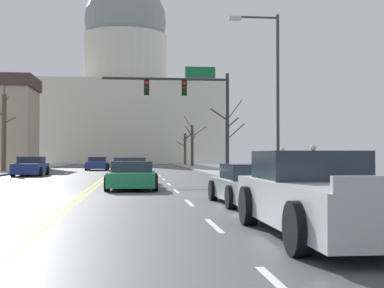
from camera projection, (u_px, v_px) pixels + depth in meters
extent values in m
cube|color=#4A4A50|center=(82.00, 196.00, 19.13)|extent=(14.00, 180.00, 0.06)
cube|color=yellow|center=(79.00, 195.00, 19.12)|extent=(0.10, 176.40, 0.00)
cube|color=yellow|center=(86.00, 195.00, 19.15)|extent=(0.10, 176.40, 0.00)
cube|color=silver|center=(282.00, 288.00, 5.87)|extent=(0.12, 2.20, 0.00)
cube|color=silver|center=(214.00, 225.00, 11.04)|extent=(0.12, 2.20, 0.00)
cube|color=silver|center=(189.00, 203.00, 16.21)|extent=(0.12, 2.20, 0.00)
cube|color=silver|center=(176.00, 191.00, 21.38)|extent=(0.12, 2.20, 0.00)
cube|color=silver|center=(169.00, 184.00, 26.55)|extent=(0.12, 2.20, 0.00)
cube|color=silver|center=(163.00, 179.00, 31.73)|extent=(0.12, 2.20, 0.00)
cube|color=silver|center=(160.00, 176.00, 36.90)|extent=(0.12, 2.20, 0.00)
cube|color=silver|center=(157.00, 173.00, 42.07)|extent=(0.12, 2.20, 0.00)
cube|color=silver|center=(155.00, 171.00, 47.24)|extent=(0.12, 2.20, 0.00)
cube|color=silver|center=(153.00, 169.00, 52.41)|extent=(0.12, 2.20, 0.00)
cube|color=silver|center=(151.00, 168.00, 57.58)|extent=(0.12, 2.20, 0.00)
cube|color=silver|center=(150.00, 167.00, 62.75)|extent=(0.12, 2.20, 0.00)
cube|color=silver|center=(149.00, 166.00, 67.93)|extent=(0.12, 2.20, 0.00)
cube|color=silver|center=(148.00, 165.00, 73.10)|extent=(0.12, 2.20, 0.00)
cube|color=silver|center=(147.00, 165.00, 78.27)|extent=(0.12, 2.20, 0.00)
cube|color=silver|center=(147.00, 164.00, 83.44)|extent=(0.12, 2.20, 0.00)
cube|color=silver|center=(23.00, 185.00, 25.83)|extent=(0.12, 2.20, 0.00)
cube|color=silver|center=(42.00, 180.00, 31.01)|extent=(0.12, 2.20, 0.00)
cube|color=silver|center=(56.00, 176.00, 36.18)|extent=(0.12, 2.20, 0.00)
cube|color=silver|center=(66.00, 173.00, 41.35)|extent=(0.12, 2.20, 0.00)
cube|color=silver|center=(74.00, 171.00, 46.52)|extent=(0.12, 2.20, 0.00)
cube|color=silver|center=(80.00, 170.00, 51.69)|extent=(0.12, 2.20, 0.00)
cube|color=silver|center=(85.00, 168.00, 56.86)|extent=(0.12, 2.20, 0.00)
cube|color=silver|center=(89.00, 167.00, 62.04)|extent=(0.12, 2.20, 0.00)
cube|color=silver|center=(93.00, 166.00, 67.21)|extent=(0.12, 2.20, 0.00)
cube|color=silver|center=(96.00, 165.00, 72.38)|extent=(0.12, 2.20, 0.00)
cube|color=silver|center=(99.00, 165.00, 77.55)|extent=(0.12, 2.20, 0.00)
cube|color=silver|center=(101.00, 164.00, 82.72)|extent=(0.12, 2.20, 0.00)
cube|color=gray|center=(314.00, 192.00, 20.01)|extent=(3.00, 180.00, 0.14)
cylinder|color=#28282D|center=(227.00, 124.00, 33.79)|extent=(0.22, 0.22, 6.42)
cylinder|color=#28282D|center=(165.00, 79.00, 33.44)|extent=(7.80, 0.16, 0.16)
cube|color=black|center=(184.00, 88.00, 33.55)|extent=(0.32, 0.28, 0.92)
sphere|color=red|center=(184.00, 83.00, 33.40)|extent=(0.22, 0.22, 0.22)
sphere|color=#332B05|center=(184.00, 88.00, 33.39)|extent=(0.22, 0.22, 0.22)
sphere|color=black|center=(184.00, 92.00, 33.39)|extent=(0.22, 0.22, 0.22)
cube|color=black|center=(147.00, 88.00, 33.31)|extent=(0.32, 0.28, 0.92)
sphere|color=red|center=(147.00, 83.00, 33.16)|extent=(0.22, 0.22, 0.22)
sphere|color=#332B05|center=(147.00, 87.00, 33.15)|extent=(0.22, 0.22, 0.22)
sphere|color=black|center=(147.00, 92.00, 33.14)|extent=(0.22, 0.22, 0.22)
cube|color=#146033|center=(200.00, 72.00, 33.69)|extent=(1.90, 0.06, 0.70)
cylinder|color=#333338|center=(278.00, 99.00, 24.02)|extent=(0.14, 0.14, 7.59)
cylinder|color=#333338|center=(256.00, 17.00, 23.99)|extent=(1.95, 0.09, 0.09)
cube|color=#B2B2AD|center=(235.00, 18.00, 23.89)|extent=(0.56, 0.24, 0.16)
cube|color=beige|center=(125.00, 124.00, 90.52)|extent=(31.04, 18.48, 13.15)
cylinder|color=beige|center=(125.00, 61.00, 90.73)|extent=(14.05, 14.05, 8.35)
sphere|color=gray|center=(125.00, 22.00, 90.86)|extent=(13.78, 13.78, 13.78)
cube|color=silver|center=(130.00, 173.00, 28.19)|extent=(1.90, 4.49, 0.70)
cube|color=#232D38|center=(130.00, 162.00, 27.86)|extent=(1.63, 2.03, 0.44)
cylinder|color=black|center=(113.00, 175.00, 29.44)|extent=(0.23, 0.64, 0.64)
cylinder|color=black|center=(146.00, 175.00, 29.66)|extent=(0.23, 0.64, 0.64)
cylinder|color=black|center=(111.00, 177.00, 26.70)|extent=(0.23, 0.64, 0.64)
cylinder|color=black|center=(148.00, 177.00, 26.92)|extent=(0.23, 0.64, 0.64)
cube|color=#1E7247|center=(133.00, 178.00, 22.61)|extent=(2.01, 4.49, 0.58)
cube|color=#232D38|center=(132.00, 167.00, 22.45)|extent=(1.71, 1.92, 0.43)
cylinder|color=black|center=(112.00, 180.00, 23.91)|extent=(0.24, 0.65, 0.64)
cylinder|color=black|center=(155.00, 180.00, 24.05)|extent=(0.24, 0.65, 0.64)
cylinder|color=black|center=(107.00, 183.00, 21.17)|extent=(0.24, 0.65, 0.64)
cylinder|color=black|center=(155.00, 183.00, 21.30)|extent=(0.24, 0.65, 0.64)
cube|color=#9EA3A8|center=(251.00, 189.00, 15.84)|extent=(1.89, 4.46, 0.56)
cube|color=#232D38|center=(252.00, 172.00, 15.68)|extent=(1.61, 1.98, 0.46)
cylinder|color=black|center=(213.00, 190.00, 17.07)|extent=(0.24, 0.65, 0.64)
cylinder|color=black|center=(267.00, 190.00, 17.31)|extent=(0.24, 0.65, 0.64)
cylinder|color=black|center=(231.00, 197.00, 14.36)|extent=(0.24, 0.65, 0.64)
cylinder|color=black|center=(294.00, 196.00, 14.60)|extent=(0.24, 0.65, 0.64)
cube|color=#ADB2B7|center=(323.00, 203.00, 9.51)|extent=(1.94, 5.79, 0.76)
cube|color=#1E2833|center=(308.00, 165.00, 10.33)|extent=(1.79, 1.97, 0.55)
cylinder|color=black|center=(249.00, 206.00, 11.13)|extent=(0.28, 0.80, 0.80)
cylinder|color=black|center=(339.00, 205.00, 11.33)|extent=(0.28, 0.80, 0.80)
cylinder|color=black|center=(299.00, 229.00, 7.68)|extent=(0.28, 0.80, 0.80)
cube|color=navy|center=(31.00, 168.00, 37.01)|extent=(1.81, 4.45, 0.69)
cube|color=#232D38|center=(32.00, 160.00, 37.31)|extent=(1.59, 2.06, 0.46)
cylinder|color=black|center=(40.00, 172.00, 35.73)|extent=(0.22, 0.64, 0.64)
cylinder|color=black|center=(13.00, 172.00, 35.55)|extent=(0.22, 0.64, 0.64)
cylinder|color=black|center=(47.00, 170.00, 38.47)|extent=(0.22, 0.64, 0.64)
cylinder|color=black|center=(22.00, 170.00, 38.29)|extent=(0.22, 0.64, 0.64)
cube|color=navy|center=(97.00, 165.00, 50.19)|extent=(1.85, 4.27, 0.64)
cube|color=#232D38|center=(98.00, 159.00, 50.40)|extent=(1.61, 1.94, 0.44)
cylinder|color=black|center=(106.00, 167.00, 48.96)|extent=(0.23, 0.64, 0.64)
cylinder|color=black|center=(86.00, 167.00, 48.79)|extent=(0.23, 0.64, 0.64)
cylinder|color=black|center=(108.00, 166.00, 51.58)|extent=(0.23, 0.64, 0.64)
cylinder|color=black|center=(89.00, 166.00, 51.41)|extent=(0.23, 0.64, 0.64)
cylinder|color=#423328|center=(192.00, 146.00, 61.80)|extent=(0.31, 0.31, 4.68)
cylinder|color=#423328|center=(188.00, 123.00, 61.60)|extent=(1.02, 0.52, 1.44)
cylinder|color=#423328|center=(194.00, 138.00, 62.04)|extent=(0.57, 0.48, 0.95)
cylinder|color=#423328|center=(189.00, 132.00, 62.21)|extent=(0.82, 0.96, 1.30)
cylinder|color=#423328|center=(199.00, 131.00, 62.01)|extent=(1.67, 0.25, 1.12)
cylinder|color=brown|center=(4.00, 133.00, 43.21)|extent=(0.38, 0.38, 6.16)
cylinder|color=brown|center=(4.00, 113.00, 43.84)|extent=(0.49, 1.34, 1.12)
cylinder|color=brown|center=(10.00, 120.00, 43.23)|extent=(0.96, 0.19, 0.57)
cylinder|color=brown|center=(6.00, 101.00, 43.73)|extent=(0.20, 0.99, 0.88)
cylinder|color=brown|center=(4.00, 95.00, 42.70)|extent=(0.39, 1.27, 1.44)
cylinder|color=#4C3D2D|center=(185.00, 149.00, 70.82)|extent=(0.33, 0.33, 4.11)
cylinder|color=#4C3D2D|center=(181.00, 144.00, 70.95)|extent=(1.08, 0.47, 0.68)
cylinder|color=#4C3D2D|center=(189.00, 136.00, 70.52)|extent=(0.99, 0.87, 0.88)
cylinder|color=#4C3D2D|center=(184.00, 140.00, 70.42)|extent=(0.58, 0.88, 0.67)
cylinder|color=#4C3D2D|center=(190.00, 136.00, 70.73)|extent=(1.26, 0.44, 1.07)
cylinder|color=#4C3D2D|center=(227.00, 144.00, 39.07)|extent=(0.27, 0.27, 4.17)
cylinder|color=#4C3D2D|center=(227.00, 125.00, 39.52)|extent=(0.25, 0.92, 1.47)
cylinder|color=#4C3D2D|center=(233.00, 123.00, 38.72)|extent=(0.76, 0.94, 0.76)
cylinder|color=#4C3D2D|center=(219.00, 114.00, 39.73)|extent=(1.16, 1.45, 1.02)
cylinder|color=#4C3D2D|center=(236.00, 132.00, 38.48)|extent=(1.09, 1.41, 1.13)
cylinder|color=#4C3D2D|center=(235.00, 110.00, 39.08)|extent=(1.11, 0.26, 1.50)
cylinder|color=#4C4238|center=(311.00, 179.00, 19.24)|extent=(0.16, 0.16, 0.88)
cylinder|color=#4C4238|center=(316.00, 179.00, 19.26)|extent=(0.16, 0.16, 0.88)
cylinder|color=#334C2D|center=(313.00, 159.00, 19.27)|extent=(0.34, 0.34, 0.61)
sphere|color=#D6B28E|center=(313.00, 148.00, 19.28)|extent=(0.22, 0.22, 0.22)
cylinder|color=#4C4238|center=(281.00, 172.00, 26.75)|extent=(0.16, 0.16, 0.87)
cylinder|color=#4C4238|center=(285.00, 172.00, 26.77)|extent=(0.16, 0.16, 0.87)
cylinder|color=maroon|center=(283.00, 158.00, 26.77)|extent=(0.34, 0.34, 0.63)
sphere|color=#D6B28E|center=(283.00, 150.00, 26.78)|extent=(0.22, 0.22, 0.22)
torus|color=black|center=(278.00, 178.00, 22.78)|extent=(0.06, 0.72, 0.72)
torus|color=black|center=(285.00, 179.00, 21.74)|extent=(0.06, 0.72, 0.72)
cylinder|color=black|center=(281.00, 172.00, 22.26)|extent=(0.04, 0.79, 0.04)
cube|color=black|center=(283.00, 167.00, 22.04)|extent=(0.12, 0.20, 0.06)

